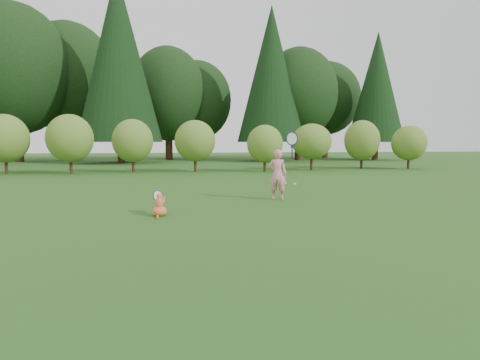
{
  "coord_description": "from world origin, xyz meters",
  "views": [
    {
      "loc": [
        -1.15,
        -7.45,
        1.49
      ],
      "look_at": [
        0.2,
        0.8,
        0.7
      ],
      "focal_mm": 30.0,
      "sensor_mm": 36.0,
      "label": 1
    }
  ],
  "objects": [
    {
      "name": "woodland_backdrop",
      "position": [
        0.0,
        23.0,
        7.5
      ],
      "size": [
        48.0,
        10.0,
        15.0
      ],
      "primitive_type": null,
      "color": "black",
      "rests_on": "ground"
    },
    {
      "name": "ground",
      "position": [
        0.0,
        0.0,
        0.0
      ],
      "size": [
        100.0,
        100.0,
        0.0
      ],
      "primitive_type": "plane",
      "color": "#2A5116",
      "rests_on": "ground"
    },
    {
      "name": "cat",
      "position": [
        -1.47,
        0.74,
        0.24
      ],
      "size": [
        0.46,
        0.73,
        0.63
      ],
      "rotation": [
        0.0,
        0.0,
        -0.37
      ],
      "color": "#C45B25",
      "rests_on": "ground"
    },
    {
      "name": "shrub_row",
      "position": [
        0.0,
        13.0,
        1.4
      ],
      "size": [
        28.0,
        3.0,
        2.8
      ],
      "primitive_type": null,
      "color": "olive",
      "rests_on": "ground"
    },
    {
      "name": "child",
      "position": [
        1.5,
        2.61,
        0.69
      ],
      "size": [
        0.77,
        0.47,
        1.96
      ],
      "rotation": [
        0.0,
        0.0,
        2.75
      ],
      "color": "pink",
      "rests_on": "ground"
    },
    {
      "name": "tennis_ball",
      "position": [
        1.45,
        0.99,
        0.57
      ],
      "size": [
        0.07,
        0.07,
        0.07
      ],
      "color": "#9BC817",
      "rests_on": "ground"
    }
  ]
}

